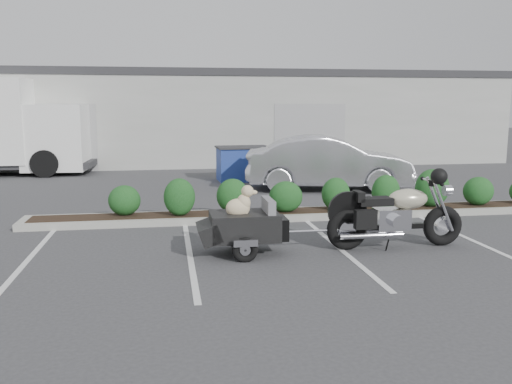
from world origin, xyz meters
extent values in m
plane|color=#38383A|center=(0.00, 0.00, 0.00)|extent=(90.00, 90.00, 0.00)
cube|color=#9E9E93|center=(1.00, 2.20, 0.07)|extent=(12.00, 1.00, 0.15)
cube|color=#9EA099|center=(0.00, 17.00, 2.00)|extent=(26.00, 10.00, 4.00)
torus|color=black|center=(1.30, -0.68, 0.37)|extent=(0.75, 0.19, 0.75)
torus|color=black|center=(3.14, -0.68, 0.37)|extent=(0.75, 0.19, 0.75)
cylinder|color=silver|center=(1.30, -0.68, 0.37)|extent=(0.31, 0.13, 0.31)
cylinder|color=silver|center=(3.14, -0.68, 0.37)|extent=(0.27, 0.11, 0.27)
cylinder|color=silver|center=(3.07, -0.79, 0.78)|extent=(0.48, 0.06, 0.99)
cylinder|color=silver|center=(3.07, -0.57, 0.78)|extent=(0.48, 0.06, 0.99)
cylinder|color=silver|center=(2.89, -0.68, 1.21)|extent=(0.04, 0.78, 0.04)
cylinder|color=silver|center=(3.20, -0.68, 1.03)|extent=(0.13, 0.20, 0.20)
sphere|color=black|center=(2.84, -1.02, 1.34)|extent=(0.29, 0.29, 0.29)
cube|color=silver|center=(2.14, -0.68, 0.54)|extent=(0.61, 0.38, 0.38)
cube|color=black|center=(2.25, -0.68, 0.39)|extent=(1.01, 0.11, 0.09)
ellipsoid|color=beige|center=(2.44, -0.68, 0.89)|extent=(0.74, 0.42, 0.37)
cube|color=black|center=(1.80, -0.68, 0.87)|extent=(0.61, 0.34, 0.13)
cube|color=black|center=(1.50, -0.68, 0.97)|extent=(0.13, 0.34, 0.18)
cylinder|color=silver|center=(1.69, -0.89, 0.29)|extent=(1.17, 0.10, 0.10)
cylinder|color=silver|center=(1.69, -0.48, 0.29)|extent=(1.17, 0.10, 0.10)
cube|color=black|center=(1.52, -1.00, 0.61)|extent=(0.38, 0.16, 0.34)
cube|color=black|center=(-0.56, -0.68, 0.50)|extent=(1.17, 0.81, 0.47)
cube|color=slate|center=(-0.13, -0.68, 0.80)|extent=(0.13, 0.69, 0.34)
cube|color=slate|center=(-0.50, -0.68, 0.62)|extent=(0.78, 0.69, 0.04)
cube|color=black|center=(-1.17, -0.68, 0.42)|extent=(0.42, 0.80, 0.41)
cube|color=black|center=(0.07, -0.68, 0.45)|extent=(0.22, 0.56, 0.38)
torus|color=black|center=(-0.61, -1.15, 0.20)|extent=(0.44, 0.12, 0.44)
torus|color=black|center=(-0.61, -0.21, 0.20)|extent=(0.44, 0.12, 0.44)
cube|color=silver|center=(-0.61, -1.21, 0.34)|extent=(0.40, 0.09, 0.11)
cube|color=silver|center=(-0.61, -0.16, 0.34)|extent=(0.40, 0.09, 0.11)
cylinder|color=black|center=(-0.61, -0.68, 0.20)|extent=(0.05, 1.01, 0.04)
cylinder|color=silver|center=(0.34, -0.68, 0.37)|extent=(0.67, 0.04, 0.04)
ellipsoid|color=beige|center=(-0.67, -0.68, 0.82)|extent=(0.42, 0.29, 0.34)
ellipsoid|color=beige|center=(-0.57, -0.68, 0.91)|extent=(0.24, 0.23, 0.31)
sphere|color=beige|center=(-0.50, -0.68, 1.11)|extent=(0.21, 0.21, 0.21)
ellipsoid|color=beige|center=(-0.40, -0.68, 1.09)|extent=(0.16, 0.09, 0.08)
sphere|color=black|center=(-0.33, -0.68, 1.09)|extent=(0.04, 0.04, 0.04)
ellipsoid|color=beige|center=(-0.54, -0.75, 1.13)|extent=(0.05, 0.04, 0.12)
ellipsoid|color=beige|center=(-0.54, -0.62, 1.13)|extent=(0.05, 0.04, 0.12)
cylinder|color=beige|center=(-0.53, -0.75, 0.70)|extent=(0.05, 0.05, 0.13)
cylinder|color=beige|center=(-0.53, -0.62, 0.70)|extent=(0.05, 0.05, 0.13)
imported|color=silver|center=(2.99, 6.03, 0.82)|extent=(5.23, 2.73, 1.64)
cube|color=navy|center=(0.71, 8.48, 0.56)|extent=(1.73, 1.21, 1.12)
cube|color=#2D2D30|center=(0.71, 8.48, 1.14)|extent=(1.83, 1.30, 0.06)
cube|color=white|center=(-5.86, 11.58, 1.37)|extent=(2.32, 2.63, 2.40)
cube|color=black|center=(-5.86, 11.58, 1.04)|extent=(0.20, 2.08, 1.09)
cylinder|color=black|center=(-6.15, 10.40, 0.49)|extent=(1.00, 0.36, 0.98)
cylinder|color=black|center=(-6.01, 12.80, 0.49)|extent=(1.00, 0.36, 0.98)
camera|label=1|loc=(-1.85, -9.75, 2.59)|focal=38.00mm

